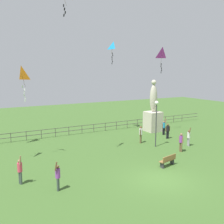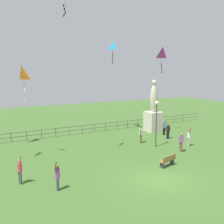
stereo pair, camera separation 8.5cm
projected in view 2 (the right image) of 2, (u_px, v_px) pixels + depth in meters
The scene contains 15 objects.
ground_plane at pixel (161, 180), 16.51m from camera, with size 80.00×80.00×0.00m, color #3D6028.
statue_monument at pixel (153, 115), 29.61m from camera, with size 1.69×1.69×5.99m.
lamppost at pixel (157, 113), 23.27m from camera, with size 0.36×0.36×4.30m.
park_bench at pixel (168, 160), 18.76m from camera, with size 1.55×0.73×0.85m.
person_0 at pixel (168, 130), 26.41m from camera, with size 0.47×0.30×1.59m.
person_1 at pixel (57, 176), 14.90m from camera, with size 0.38×0.45×1.83m.
person_2 at pixel (20, 169), 15.76m from camera, with size 0.30×0.50×1.87m.
person_3 at pixel (141, 133), 24.80m from camera, with size 0.41×0.36×1.68m.
person_4 at pixel (189, 137), 23.79m from camera, with size 0.31×0.47×1.81m.
person_5 at pixel (181, 141), 22.08m from camera, with size 0.30×0.50×1.65m.
person_6 at pixel (164, 127), 28.03m from camera, with size 0.48×0.30×1.84m.
kite_1 at pixel (22, 75), 19.27m from camera, with size 0.77×0.86×2.80m.
kite_2 at pixel (114, 47), 28.36m from camera, with size 0.62×1.09×2.48m.
kite_3 at pixel (163, 54), 27.19m from camera, with size 1.03×1.01×2.74m.
waterfront_railing at pixel (78, 129), 28.40m from camera, with size 36.05×0.06×0.95m.
Camera 2 is at (-10.14, -12.28, 6.95)m, focal length 40.86 mm.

